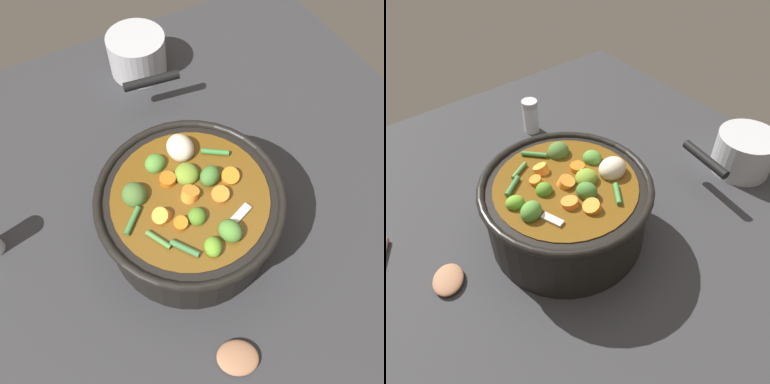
{
  "view_description": "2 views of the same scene",
  "coord_description": "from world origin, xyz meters",
  "views": [
    {
      "loc": [
        0.26,
        -0.13,
        0.63
      ],
      "look_at": [
        -0.01,
        0.01,
        0.11
      ],
      "focal_mm": 37.0,
      "sensor_mm": 36.0,
      "label": 1
    },
    {
      "loc": [
        0.26,
        0.37,
        0.55
      ],
      "look_at": [
        -0.01,
        0.02,
        0.11
      ],
      "focal_mm": 35.83,
      "sensor_mm": 36.0,
      "label": 2
    }
  ],
  "objects": [
    {
      "name": "small_saucepan",
      "position": [
        -0.4,
        0.08,
        0.04
      ],
      "size": [
        0.2,
        0.14,
        0.09
      ],
      "color": "#ADADB2",
      "rests_on": "ground_plane"
    },
    {
      "name": "cooking_pot",
      "position": [
        -0.0,
        -0.0,
        0.07
      ],
      "size": [
        0.29,
        0.29,
        0.15
      ],
      "color": "black",
      "rests_on": "ground_plane"
    },
    {
      "name": "ground_plane",
      "position": [
        0.0,
        0.0,
        0.0
      ],
      "size": [
        1.1,
        1.1,
        0.0
      ],
      "primitive_type": "plane",
      "color": "#2D2D30"
    }
  ]
}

